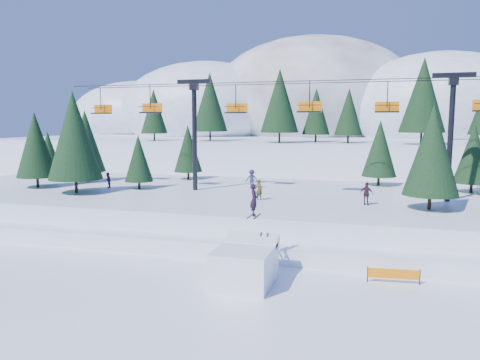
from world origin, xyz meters
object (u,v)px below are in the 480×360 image
(jump_kicker, at_px, (245,263))
(banner_near, at_px, (394,274))
(banner_far, at_px, (435,266))
(chairlift, at_px, (300,117))

(jump_kicker, xyz_separation_m, banner_near, (7.92, 2.33, -0.63))
(jump_kicker, xyz_separation_m, banner_far, (10.31, 4.46, -0.63))
(jump_kicker, distance_m, chairlift, 18.55)
(banner_far, bearing_deg, jump_kicker, -156.59)
(jump_kicker, xyz_separation_m, chairlift, (0.27, 16.66, 8.15))
(banner_far, bearing_deg, chairlift, 129.45)
(jump_kicker, bearing_deg, banner_near, 16.42)
(banner_near, bearing_deg, jump_kicker, -163.58)
(jump_kicker, bearing_deg, chairlift, 89.07)
(chairlift, distance_m, banner_far, 18.07)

